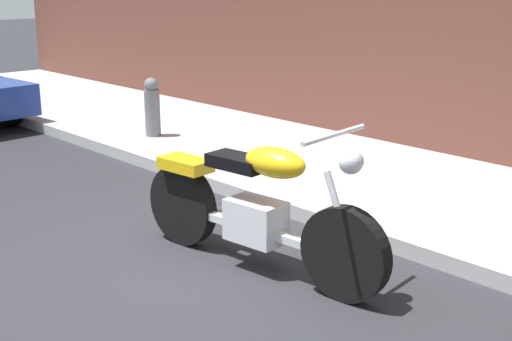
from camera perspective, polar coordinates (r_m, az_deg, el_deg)
name	(u,v)px	position (r m, az deg, el deg)	size (l,w,h in m)	color
ground_plane	(202,261)	(5.51, -4.52, -7.48)	(60.00, 60.00, 0.00)	#28282D
sidewalk	(394,187)	(7.25, 11.34, -1.32)	(21.03, 2.68, 0.14)	#AAAAAA
motorcycle	(256,209)	(5.19, 0.01, -3.22)	(2.29, 0.70, 1.18)	black
fire_hydrant	(152,112)	(9.09, -8.57, 4.81)	(0.20, 0.20, 0.91)	slate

